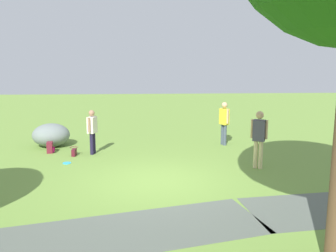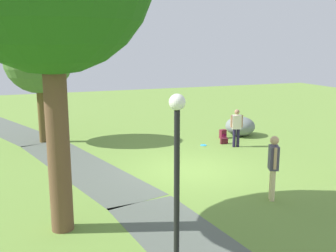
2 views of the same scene
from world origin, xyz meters
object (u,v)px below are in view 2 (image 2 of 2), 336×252
Objects in this scene: young_tree_near_path at (38,60)px; handbag_on_grass at (224,141)px; woman_with_handbag at (237,125)px; lamp_post at (177,170)px; lawn_boulder at (240,126)px; passerby_on_path at (273,163)px; backpack_by_boulder at (223,134)px; frisbee_on_grass at (203,145)px.

young_tree_near_path reaches higher than handbag_on_grass.
lamp_post is at bearing 143.58° from woman_with_handbag.
handbag_on_grass is at bearing 127.88° from lawn_boulder.
lamp_post is 12.32m from lawn_boulder.
woman_with_handbag is at bearing 144.73° from lawn_boulder.
passerby_on_path is 6.37m from handbag_on_grass.
handbag_on_grass is (6.03, -1.82, -0.92)m from passerby_on_path.
backpack_by_boulder is at bearing 101.33° from lawn_boulder.
lawn_boulder reaches higher than backpack_by_boulder.
lamp_post reaches higher than frisbee_on_grass.
young_tree_near_path is at bearing 7.25° from lamp_post.
lamp_post is 1.90× the size of passerby_on_path.
lawn_boulder is 2.22m from woman_with_handbag.
handbag_on_grass is at bearing 153.97° from backpack_by_boulder.
frisbee_on_grass is (6.09, -0.86, -1.05)m from passerby_on_path.
lawn_boulder is 1.17× the size of woman_with_handbag.
frisbee_on_grass is at bearing 86.42° from handbag_on_grass.
lamp_post reaches higher than woman_with_handbag.
woman_with_handbag reaches higher than frisbee_on_grass.
woman_with_handbag is 5.77m from passerby_on_path.
passerby_on_path is at bearing 161.89° from backpack_by_boulder.
handbag_on_grass is at bearing 18.44° from woman_with_handbag.
passerby_on_path reaches higher than handbag_on_grass.
handbag_on_grass is 0.82× the size of backpack_by_boulder.
frisbee_on_grass is at bearing -8.08° from passerby_on_path.
passerby_on_path is (-7.17, 3.28, 0.61)m from lawn_boulder.
lamp_post is 1.86× the size of lawn_boulder.
frisbee_on_grass is at bearing 121.77° from backpack_by_boulder.
woman_with_handbag is 1.74m from backpack_by_boulder.
lawn_boulder is at bearing -35.27° from woman_with_handbag.
passerby_on_path is 6.65× the size of frisbee_on_grass.
handbag_on_grass is (8.71, -5.75, -1.99)m from lamp_post.
woman_with_handbag is at bearing -20.63° from passerby_on_path.
lawn_boulder is 1.02× the size of passerby_on_path.
handbag_on_grass is at bearing -93.58° from frisbee_on_grass.
young_tree_near_path reaches higher than backpack_by_boulder.
backpack_by_boulder is (9.64, -6.20, -1.93)m from lamp_post.
passerby_on_path reaches higher than frisbee_on_grass.
handbag_on_grass is at bearing -33.43° from lamp_post.
lamp_post is 8.59× the size of backpack_by_boulder.
lamp_post is at bearing 143.78° from lawn_boulder.
young_tree_near_path reaches higher than passerby_on_path.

